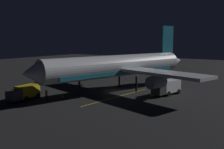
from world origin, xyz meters
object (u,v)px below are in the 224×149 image
Objects in this scene: catering_truck at (167,87)px; traffic_cone_near_left at (103,97)px; traffic_cone_near_right at (63,96)px; baggage_truck at (25,93)px; airliner at (120,66)px; ground_crew_worker at (46,95)px.

catering_truck reaches higher than traffic_cone_near_left.
traffic_cone_near_left is 1.00× the size of traffic_cone_near_right.
baggage_truck is 10.54× the size of traffic_cone_near_right.
ground_crew_worker is at bearing 64.98° from airliner.
ground_crew_worker is 3.16× the size of traffic_cone_near_left.
traffic_cone_near_right is at bearing 63.77° from airliner.
catering_truck reaches higher than ground_crew_worker.
traffic_cone_near_left is at bearing 47.11° from catering_truck.
traffic_cone_near_left is (8.04, 8.65, -1.09)m from catering_truck.
airliner is 15.10m from ground_crew_worker.
airliner is 12.48m from traffic_cone_near_right.
catering_truck is (-18.06, -16.89, 0.11)m from baggage_truck.
baggage_truck is 3.33× the size of ground_crew_worker.
ground_crew_worker is at bearing 41.45° from traffic_cone_near_left.
baggage_truck is at bearing 34.03° from ground_crew_worker.
ground_crew_worker reaches higher than traffic_cone_near_right.
baggage_truck is 10.54× the size of traffic_cone_near_left.
baggage_truck is (9.11, 15.21, -3.55)m from airliner.
traffic_cone_near_left is (-0.90, 6.97, -4.52)m from airliner.
traffic_cone_near_left is (-7.07, -6.25, -0.64)m from ground_crew_worker.
catering_truck is 11.97× the size of traffic_cone_near_left.
catering_truck is at bearing -135.40° from ground_crew_worker.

